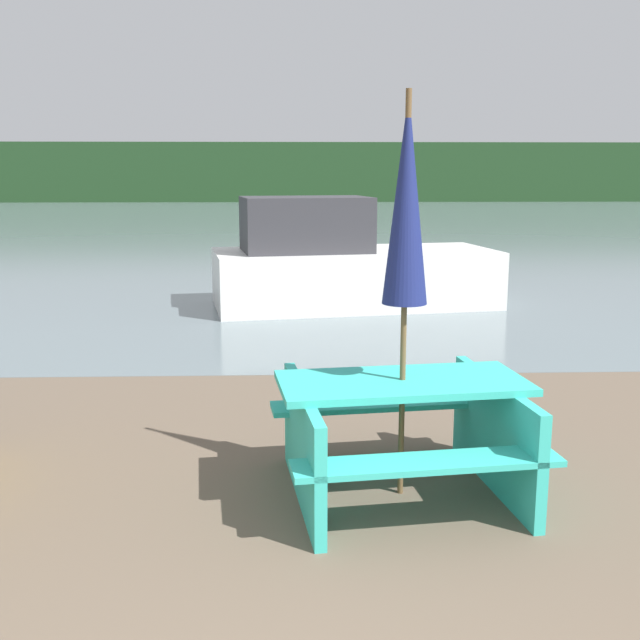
{
  "coord_description": "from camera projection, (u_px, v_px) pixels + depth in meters",
  "views": [
    {
      "loc": [
        -0.01,
        -1.12,
        2.02
      ],
      "look_at": [
        0.2,
        4.78,
        0.85
      ],
      "focal_mm": 42.0,
      "sensor_mm": 36.0,
      "label": 1
    }
  ],
  "objects": [
    {
      "name": "water",
      "position": [
        294.0,
        220.0,
        32.08
      ],
      "size": [
        60.0,
        50.0,
        0.0
      ],
      "color": "slate",
      "rests_on": "ground_plane"
    },
    {
      "name": "far_treeline",
      "position": [
        293.0,
        172.0,
        51.3
      ],
      "size": [
        80.0,
        1.6,
        4.0
      ],
      "color": "#1E3D1E",
      "rests_on": "water"
    },
    {
      "name": "picnic_table_teal",
      "position": [
        401.0,
        426.0,
        4.71
      ],
      "size": [
        1.69,
        1.56,
        0.75
      ],
      "rotation": [
        0.0,
        0.0,
        0.13
      ],
      "color": "#33B7A8",
      "rests_on": "ground_plane"
    },
    {
      "name": "umbrella_navy",
      "position": [
        406.0,
        202.0,
        4.44
      ],
      "size": [
        0.27,
        0.27,
        2.49
      ],
      "color": "brown",
      "rests_on": "ground_plane"
    },
    {
      "name": "boat",
      "position": [
        344.0,
        266.0,
        11.36
      ],
      "size": [
        4.45,
        2.45,
        1.66
      ],
      "rotation": [
        0.0,
        0.0,
        0.17
      ],
      "color": "silver",
      "rests_on": "water"
    }
  ]
}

